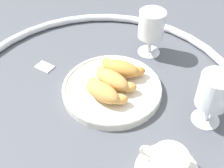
% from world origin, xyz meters
% --- Properties ---
extents(ground_plane, '(2.20, 2.20, 0.00)m').
position_xyz_m(ground_plane, '(0.00, 0.00, 0.00)').
color(ground_plane, '#4C4F56').
extents(table_chrome_rim, '(0.77, 0.77, 0.02)m').
position_xyz_m(table_chrome_rim, '(0.00, 0.00, 0.01)').
color(table_chrome_rim, silver).
rests_on(table_chrome_rim, ground_plane).
extents(pastry_plate, '(0.26, 0.26, 0.02)m').
position_xyz_m(pastry_plate, '(0.03, 0.02, 0.01)').
color(pastry_plate, silver).
rests_on(pastry_plate, ground_plane).
extents(croissant_large, '(0.12, 0.11, 0.04)m').
position_xyz_m(croissant_large, '(0.01, -0.03, 0.04)').
color(croissant_large, '#D6994C').
rests_on(croissant_large, pastry_plate).
extents(croissant_small, '(0.12, 0.11, 0.04)m').
position_xyz_m(croissant_small, '(0.03, 0.02, 0.04)').
color(croissant_small, '#D6994C').
rests_on(croissant_small, pastry_plate).
extents(croissant_extra, '(0.13, 0.09, 0.04)m').
position_xyz_m(croissant_extra, '(0.05, 0.06, 0.04)').
color(croissant_extra, '#CC893D').
rests_on(croissant_extra, pastry_plate).
extents(coffee_cup_near, '(0.14, 0.14, 0.06)m').
position_xyz_m(coffee_cup_near, '(0.16, -0.21, 0.03)').
color(coffee_cup_near, silver).
rests_on(coffee_cup_near, ground_plane).
extents(juice_glass_left, '(0.08, 0.08, 0.14)m').
position_xyz_m(juice_glass_left, '(0.26, -0.06, 0.10)').
color(juice_glass_left, white).
rests_on(juice_glass_left, ground_plane).
extents(juice_glass_right, '(0.08, 0.08, 0.14)m').
position_xyz_m(juice_glass_right, '(0.13, 0.20, 0.09)').
color(juice_glass_right, white).
rests_on(juice_glass_right, ground_plane).
extents(sugar_packet, '(0.06, 0.05, 0.01)m').
position_xyz_m(sugar_packet, '(-0.17, 0.10, 0.00)').
color(sugar_packet, white).
rests_on(sugar_packet, ground_plane).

